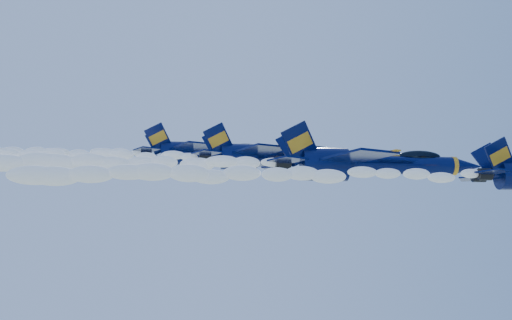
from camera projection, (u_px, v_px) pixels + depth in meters
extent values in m
cube|color=#050D3A|center=(500.00, 156.00, 57.10)|extent=(2.90, 0.92, 3.13)
cube|color=#050D3A|center=(490.00, 160.00, 58.93)|extent=(2.90, 0.92, 3.13)
cylinder|color=black|center=(485.00, 174.00, 57.09)|extent=(1.07, 0.98, 0.98)
cylinder|color=black|center=(479.00, 176.00, 58.23)|extent=(1.07, 0.98, 0.98)
ellipsoid|color=white|center=(251.00, 175.00, 55.55)|extent=(36.82, 1.74, 1.56)
cylinder|color=#050D3A|center=(400.00, 165.00, 66.14)|extent=(10.16, 1.69, 1.69)
ellipsoid|color=#050D3A|center=(325.00, 164.00, 65.35)|extent=(1.76, 3.05, 7.22)
cone|color=#050D3A|center=(467.00, 166.00, 66.86)|extent=(2.93, 1.69, 1.69)
cylinder|color=orange|center=(453.00, 166.00, 66.71)|extent=(0.40, 1.76, 1.76)
ellipsoid|color=black|center=(419.00, 157.00, 66.49)|extent=(4.06, 1.32, 1.12)
cube|color=orange|center=(419.00, 160.00, 66.43)|extent=(4.74, 1.13, 0.20)
cube|color=#050D3A|center=(359.00, 156.00, 61.15)|extent=(6.05, 7.17, 0.20)
cube|color=#050D3A|center=(335.00, 171.00, 70.01)|extent=(6.05, 7.17, 0.20)
cube|color=orange|center=(376.00, 155.00, 61.34)|extent=(2.72, 5.65, 0.11)
cube|color=orange|center=(351.00, 170.00, 70.20)|extent=(2.72, 5.65, 0.11)
cube|color=#050D3A|center=(300.00, 143.00, 64.19)|extent=(3.68, 1.16, 3.96)
cube|color=#050D3A|center=(296.00, 147.00, 66.52)|extent=(3.68, 1.16, 3.96)
cylinder|color=black|center=(283.00, 163.00, 64.19)|extent=(1.35, 1.24, 1.24)
cylinder|color=black|center=(281.00, 165.00, 65.63)|extent=(1.35, 1.24, 1.24)
cube|color=orange|center=(364.00, 155.00, 65.91)|extent=(12.42, 0.40, 0.09)
ellipsoid|color=white|center=(69.00, 163.00, 62.78)|extent=(36.82, 2.20, 1.98)
cylinder|color=#050D3A|center=(299.00, 157.00, 73.21)|extent=(8.87, 1.48, 1.48)
ellipsoid|color=#050D3A|center=(239.00, 157.00, 72.52)|extent=(1.54, 2.66, 6.31)
cone|color=#050D3A|center=(353.00, 158.00, 73.84)|extent=(2.56, 1.48, 1.48)
cylinder|color=orange|center=(342.00, 158.00, 73.71)|extent=(0.34, 1.54, 1.54)
ellipsoid|color=black|center=(315.00, 151.00, 73.51)|extent=(3.55, 1.15, 0.98)
cube|color=orange|center=(315.00, 153.00, 73.47)|extent=(4.14, 0.99, 0.18)
cube|color=#050D3A|center=(261.00, 150.00, 68.86)|extent=(5.28, 6.26, 0.18)
cube|color=#050D3A|center=(252.00, 162.00, 76.59)|extent=(5.28, 6.26, 0.18)
cube|color=orange|center=(275.00, 149.00, 69.02)|extent=(2.38, 4.93, 0.10)
cube|color=orange|center=(265.00, 162.00, 76.76)|extent=(2.38, 4.93, 0.10)
cube|color=#050D3A|center=(218.00, 140.00, 71.51)|extent=(3.21, 1.01, 3.45)
cube|color=#050D3A|center=(217.00, 143.00, 73.54)|extent=(3.21, 1.01, 3.45)
cylinder|color=black|center=(205.00, 156.00, 71.51)|extent=(1.18, 1.08, 1.08)
cylinder|color=black|center=(205.00, 158.00, 72.76)|extent=(1.18, 1.08, 1.08)
cube|color=orange|center=(270.00, 149.00, 73.01)|extent=(10.84, 0.34, 0.08)
ellipsoid|color=white|center=(13.00, 155.00, 70.02)|extent=(36.82, 1.92, 1.73)
cylinder|color=#050D3A|center=(231.00, 154.00, 85.48)|extent=(9.26, 1.54, 1.54)
ellipsoid|color=#050D3A|center=(177.00, 153.00, 84.76)|extent=(1.60, 2.78, 6.58)
cone|color=#050D3A|center=(281.00, 155.00, 86.14)|extent=(2.67, 1.54, 1.54)
cylinder|color=orange|center=(270.00, 154.00, 86.00)|extent=(0.36, 1.60, 1.60)
ellipsoid|color=black|center=(246.00, 148.00, 85.80)|extent=(3.70, 1.20, 1.02)
cube|color=orange|center=(246.00, 150.00, 85.75)|extent=(4.32, 1.03, 0.19)
cube|color=#050D3A|center=(194.00, 147.00, 80.94)|extent=(5.51, 6.54, 0.19)
cube|color=#050D3A|center=(192.00, 158.00, 89.01)|extent=(5.51, 6.54, 0.19)
cube|color=orange|center=(206.00, 146.00, 81.11)|extent=(2.48, 5.15, 0.10)
cube|color=orange|center=(203.00, 158.00, 89.19)|extent=(2.48, 5.15, 0.10)
cube|color=#050D3A|center=(158.00, 138.00, 83.71)|extent=(3.35, 1.06, 3.61)
cube|color=#050D3A|center=(158.00, 141.00, 85.83)|extent=(3.35, 1.06, 3.61)
cylinder|color=black|center=(146.00, 152.00, 83.70)|extent=(1.23, 1.13, 1.13)
cylinder|color=black|center=(147.00, 154.00, 85.02)|extent=(1.23, 1.13, 1.13)
cube|color=orange|center=(206.00, 147.00, 85.27)|extent=(11.31, 0.36, 0.08)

